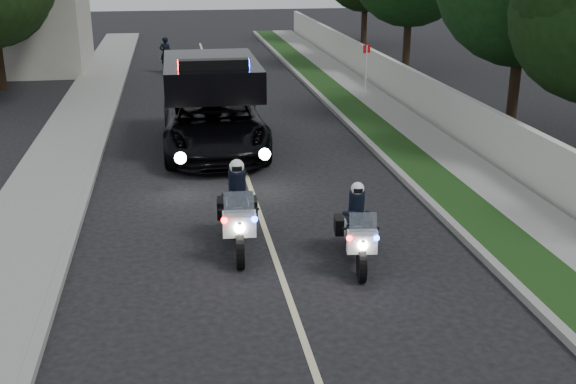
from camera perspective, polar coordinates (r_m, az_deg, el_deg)
The scene contains 18 objects.
ground at distance 12.26m, azimuth 0.26°, elevation -9.18°, with size 120.00×120.00×0.00m, color black.
curb_right at distance 22.20m, azimuth 6.40°, elevation 4.20°, with size 0.20×60.00×0.15m, color gray.
grass_verge at distance 22.40m, azimuth 8.13°, elevation 4.27°, with size 1.20×60.00×0.16m, color #193814.
sidewalk_right at distance 22.82m, azimuth 11.26°, elevation 4.37°, with size 1.40×60.00×0.16m, color gray.
property_wall at distance 23.02m, azimuth 13.71°, elevation 6.05°, with size 0.22×60.00×1.50m, color beige.
curb_left at distance 21.52m, azimuth -15.16°, elevation 3.14°, with size 0.20×60.00×0.15m, color gray.
sidewalk_left at distance 21.67m, azimuth -18.06°, elevation 2.97°, with size 2.00×60.00×0.16m, color gray.
lane_marking at distance 21.50m, azimuth -4.22°, elevation 3.56°, with size 0.12×50.00×0.01m, color #BFB78C.
police_moto_left at distance 14.44m, azimuth -4.03°, elevation -4.60°, with size 0.77×2.20×1.87m, color silver, non-canonical shape.
police_moto_right at distance 13.84m, azimuth 5.58°, elevation -5.75°, with size 0.67×1.91×1.63m, color white, non-canonical shape.
police_suv at distance 21.48m, azimuth -6.04°, elevation 3.48°, with size 2.99×6.45×3.14m, color black.
bicycle at distance 35.22m, azimuth -9.91°, elevation 9.58°, with size 0.54×1.54×0.81m, color black.
cyclist at distance 35.22m, azimuth -9.91°, elevation 9.58°, with size 0.55×0.37×1.54m, color black.
sign_post at distance 29.30m, azimuth 6.32°, elevation 7.78°, with size 0.34×0.34×2.19m, color red, non-canonical shape.
tree_right_b at distance 25.24m, azimuth 17.69°, elevation 5.08°, with size 5.78×5.78×9.63m, color #173E14, non-canonical shape.
tree_right_d at distance 35.72m, azimuth 9.57°, elevation 9.74°, with size 5.99×5.99×9.99m, color #164015, non-canonical shape.
tree_right_e at distance 45.16m, azimuth 6.19°, elevation 11.88°, with size 5.60×5.60×9.34m, color #193310, non-canonical shape.
tree_left_far at distance 32.89m, azimuth -22.26°, elevation 7.74°, with size 5.07×5.07×8.45m, color #163310, non-canonical shape.
Camera 1 is at (-1.81, -10.60, 5.88)m, focal length 43.43 mm.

